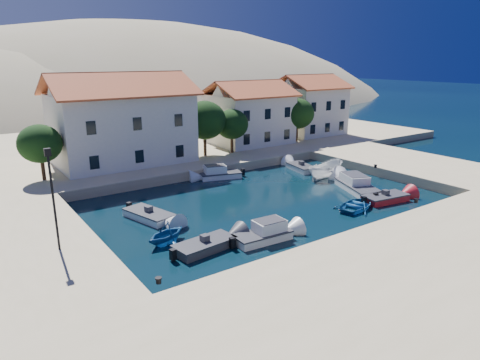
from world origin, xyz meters
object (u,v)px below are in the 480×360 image
cabin_cruiser_south (262,235)px  rowboat_south (357,208)px  building_left (121,117)px  lamppost (52,190)px  cabin_cruiser_east (358,186)px  boat_east (325,178)px  building_mid (249,112)px  building_right (309,104)px

cabin_cruiser_south → rowboat_south: cabin_cruiser_south is taller
cabin_cruiser_south → building_left: bearing=94.9°
building_left → rowboat_south: 26.83m
building_left → lamppost: (-11.50, -20.00, -1.18)m
cabin_cruiser_east → building_left: bearing=59.5°
building_left → boat_east: bearing=-43.7°
building_left → building_mid: (18.00, 1.00, -0.71)m
building_mid → boat_east: (-1.97, -16.31, -5.22)m
lamppost → building_right: bearing=27.9°
building_right → rowboat_south: size_ratio=2.21×
building_right → rowboat_south: 32.13m
building_left → building_mid: size_ratio=1.40×
lamppost → boat_east: (27.53, 4.69, -4.75)m
rowboat_south → building_mid: bearing=-29.0°
cabin_cruiser_south → boat_east: bearing=33.6°
building_left → building_right: (30.00, 2.00, -0.46)m
cabin_cruiser_south → rowboat_south: (10.62, 0.71, -0.48)m
building_left → boat_east: 22.95m
building_left → rowboat_south: building_left is taller
lamppost → cabin_cruiser_east: size_ratio=1.03×
building_left → building_right: 30.07m
lamppost → cabin_cruiser_south: size_ratio=1.48×
building_right → cabin_cruiser_south: building_right is taller
cabin_cruiser_east → cabin_cruiser_south: bearing=127.9°
rowboat_south → cabin_cruiser_south: bearing=80.0°
lamppost → cabin_cruiser_south: 13.64m
boat_east → building_left: bearing=39.9°
building_mid → building_left: bearing=-176.8°
cabin_cruiser_east → building_right: bearing=-11.0°
rowboat_south → boat_east: 9.51m
rowboat_south → boat_east: size_ratio=0.87×
building_mid → boat_east: 17.24m
building_mid → cabin_cruiser_east: building_mid is taller
building_mid → building_right: size_ratio=1.11×
building_right → rowboat_south: building_right is taller
building_left → building_right: building_left is taller
cabin_cruiser_east → boat_east: bearing=13.9°
building_mid → cabin_cruiser_south: (-17.28, -25.29, -4.75)m
lamppost → rowboat_south: bearing=-8.9°
building_mid → building_right: bearing=4.8°
building_mid → rowboat_south: size_ratio=2.46×
lamppost → building_mid: bearing=35.4°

